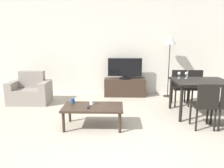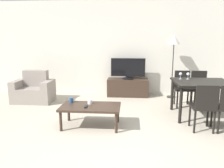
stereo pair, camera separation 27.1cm
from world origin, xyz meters
name	(u,v)px [view 1 (the left image)]	position (x,y,z in m)	size (l,w,h in m)	color
ground_plane	(115,153)	(0.00, 0.00, 0.00)	(18.00, 18.00, 0.00)	#B2A893
wall_back	(116,48)	(0.00, 3.60, 1.35)	(7.53, 0.06, 2.70)	silver
armchair	(30,92)	(-2.19, 2.51, 0.29)	(1.00, 0.63, 0.80)	gray
tv_stand	(125,87)	(0.25, 3.30, 0.25)	(1.16, 0.46, 0.50)	#38281E
tv	(125,69)	(0.25, 3.30, 0.79)	(0.96, 0.32, 0.59)	black
coffee_table	(93,108)	(-0.41, 0.97, 0.36)	(1.09, 0.62, 0.40)	#38281E
dining_table	(201,85)	(1.79, 1.69, 0.66)	(1.14, 0.96, 0.75)	black
dining_chair_near	(205,104)	(1.59, 0.90, 0.48)	(0.40, 0.40, 0.85)	black
dining_chair_far	(196,85)	(1.99, 2.47, 0.48)	(0.40, 0.40, 0.85)	black
dining_chair_far_left	(180,85)	(1.59, 2.47, 0.48)	(0.40, 0.40, 0.85)	black
floor_lamp	(170,44)	(1.47, 3.23, 1.49)	(0.32, 0.32, 1.72)	black
remote_primary	(89,107)	(-0.48, 0.88, 0.41)	(0.04, 0.15, 0.02)	black
cup_white_near	(73,101)	(-0.82, 1.15, 0.45)	(0.08, 0.08, 0.09)	navy
cup_colored_far	(92,102)	(-0.44, 1.09, 0.44)	(0.09, 0.09, 0.08)	white
wine_glass_left	(179,74)	(1.40, 1.94, 0.86)	(0.07, 0.07, 0.15)	silver
wine_glass_center	(186,74)	(1.56, 1.94, 0.86)	(0.07, 0.07, 0.15)	silver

